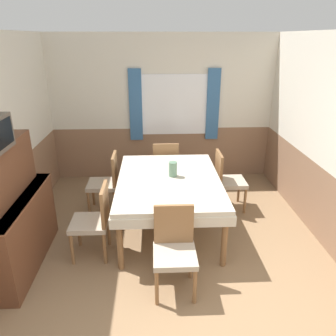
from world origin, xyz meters
name	(u,v)px	position (x,y,z in m)	size (l,w,h in m)	color
wall_back	(163,109)	(0.01, 4.06, 1.30)	(4.38, 0.10, 2.60)	silver
wall_left	(1,145)	(-2.02, 2.02, 1.30)	(0.05, 4.43, 2.60)	silver
wall_right	(327,141)	(2.02, 2.02, 1.30)	(0.05, 4.43, 2.60)	silver
dining_table	(169,185)	(0.02, 2.15, 0.66)	(1.39, 1.89, 0.76)	beige
chair_head_window	(166,165)	(0.02, 3.32, 0.50)	(0.44, 0.44, 0.92)	brown
chair_right_far	(227,179)	(0.94, 2.71, 0.50)	(0.44, 0.44, 0.92)	brown
chair_left_far	(107,181)	(-0.89, 2.71, 0.50)	(0.44, 0.44, 0.92)	brown
chair_left_near	(95,219)	(-0.89, 1.60, 0.50)	(0.44, 0.44, 0.92)	brown
chair_head_near	(174,247)	(0.02, 0.99, 0.50)	(0.44, 0.44, 0.92)	brown
sideboard	(14,217)	(-1.77, 1.45, 0.63)	(0.46, 1.46, 1.47)	brown
vase	(173,169)	(0.08, 2.23, 0.86)	(0.11, 0.11, 0.20)	slate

